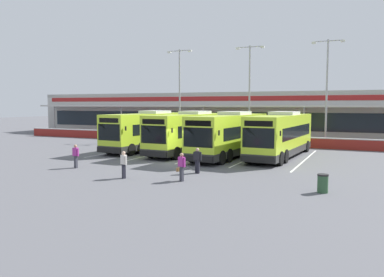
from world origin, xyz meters
TOP-DOWN VIEW (x-y plane):
  - ground_plane at (0.00, 0.00)m, footprint 200.00×200.00m
  - terminal_building at (-0.00, 26.91)m, footprint 70.00×13.00m
  - red_barrier_wall at (0.00, 14.50)m, footprint 60.00×0.40m
  - coach_bus_leftmost at (-6.50, 6.80)m, footprint 3.46×12.27m
  - coach_bus_left_centre at (-1.88, 6.26)m, footprint 3.46×12.27m
  - coach_bus_centre at (2.30, 5.29)m, footprint 3.46×12.27m
  - coach_bus_right_centre at (6.28, 6.65)m, footprint 3.46×12.27m
  - bay_stripe_far_west at (-8.40, 6.00)m, footprint 0.14×13.00m
  - bay_stripe_west at (-4.20, 6.00)m, footprint 0.14×13.00m
  - bay_stripe_mid_west at (0.00, 6.00)m, footprint 0.14×13.00m
  - bay_stripe_centre at (4.20, 6.00)m, footprint 0.14×13.00m
  - bay_stripe_mid_east at (8.40, 6.00)m, footprint 0.14×13.00m
  - pedestrian_with_handbag at (3.24, -5.94)m, footprint 0.64×0.46m
  - pedestrian_in_dark_coat at (3.05, -3.26)m, footprint 0.54×0.30m
  - pedestrian_child at (-5.42, -4.88)m, footprint 0.54×0.33m
  - pedestrian_near_bin at (-0.23, -6.62)m, footprint 0.53×0.39m
  - lamp_post_west at (-8.16, 16.68)m, footprint 3.24×0.28m
  - lamp_post_centre at (0.43, 17.24)m, footprint 3.24×0.28m
  - lamp_post_east at (8.83, 16.65)m, footprint 3.24×0.28m
  - litter_bin at (10.90, -5.63)m, footprint 0.54×0.54m

SIDE VIEW (x-z plane):
  - ground_plane at x=0.00m, z-range 0.00..0.00m
  - bay_stripe_far_west at x=-8.40m, z-range 0.00..0.01m
  - bay_stripe_west at x=-4.20m, z-range 0.00..0.01m
  - bay_stripe_mid_west at x=0.00m, z-range 0.00..0.01m
  - bay_stripe_centre at x=4.20m, z-range 0.00..0.01m
  - bay_stripe_mid_east at x=8.40m, z-range 0.00..0.01m
  - litter_bin at x=10.90m, z-range 0.00..0.93m
  - red_barrier_wall at x=0.00m, z-range 0.01..1.10m
  - pedestrian_with_handbag at x=3.24m, z-range 0.05..1.67m
  - pedestrian_in_dark_coat at x=3.05m, z-range 0.06..1.68m
  - pedestrian_child at x=-5.42m, z-range 0.06..1.68m
  - pedestrian_near_bin at x=-0.23m, z-range 0.06..1.68m
  - coach_bus_leftmost at x=-6.50m, z-range -0.10..3.68m
  - coach_bus_left_centre at x=-1.88m, z-range -0.10..3.68m
  - coach_bus_centre at x=2.30m, z-range -0.10..3.68m
  - coach_bus_right_centre at x=6.28m, z-range -0.10..3.68m
  - terminal_building at x=0.00m, z-range 0.01..6.01m
  - lamp_post_west at x=-8.16m, z-range 0.79..11.79m
  - lamp_post_centre at x=0.43m, z-range 0.79..11.79m
  - lamp_post_east at x=8.83m, z-range 0.79..11.79m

